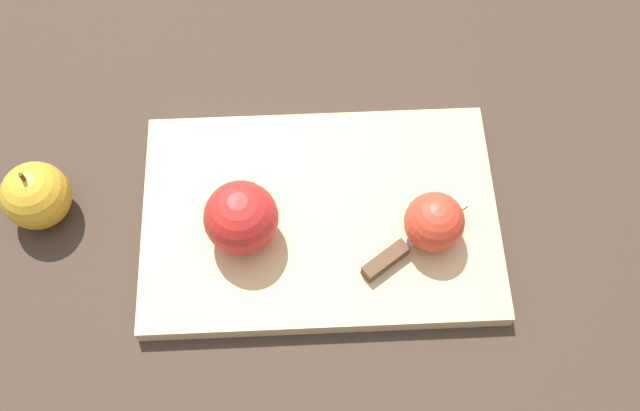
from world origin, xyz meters
The scene contains 6 objects.
ground_plane centered at (0.00, 0.00, 0.00)m, with size 4.00×4.00×0.00m, color #38281E.
cutting_board centered at (0.00, 0.00, 0.01)m, with size 0.46×0.34×0.02m.
apple_half_left centered at (-0.08, -0.04, 0.06)m, with size 0.08×0.08×0.08m.
apple_half_right centered at (0.13, -0.01, 0.06)m, with size 0.07×0.07×0.07m.
knife centered at (0.09, -0.05, 0.03)m, with size 0.12×0.12×0.02m.
apple_whole centered at (-0.33, -0.02, 0.04)m, with size 0.08×0.08×0.09m.
Camera 1 is at (0.04, -0.38, 0.82)m, focal length 42.00 mm.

